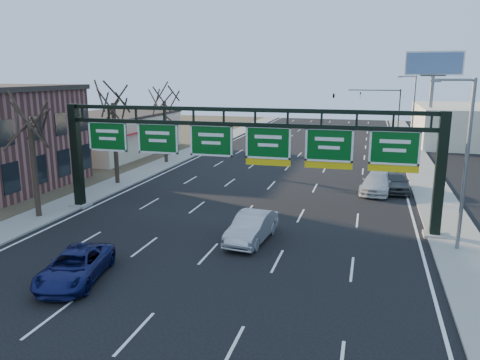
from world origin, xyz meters
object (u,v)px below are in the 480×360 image
(car_blue_suv, at_px, (75,266))
(car_white_wagon, at_px, (377,183))
(car_silver_sedan, at_px, (252,227))
(sign_gantry, at_px, (242,149))

(car_blue_suv, relative_size, car_white_wagon, 0.92)
(car_blue_suv, xyz_separation_m, car_white_wagon, (13.28, 20.67, 0.09))
(car_silver_sedan, relative_size, car_white_wagon, 0.90)
(sign_gantry, bearing_deg, car_white_wagon, 49.85)
(sign_gantry, height_order, car_blue_suv, sign_gantry)
(car_blue_suv, height_order, car_silver_sedan, car_silver_sedan)
(sign_gantry, distance_m, car_silver_sedan, 5.43)
(sign_gantry, height_order, car_silver_sedan, sign_gantry)
(sign_gantry, xyz_separation_m, car_silver_sedan, (1.55, -3.52, -3.83))
(car_white_wagon, bearing_deg, car_silver_sedan, -109.02)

